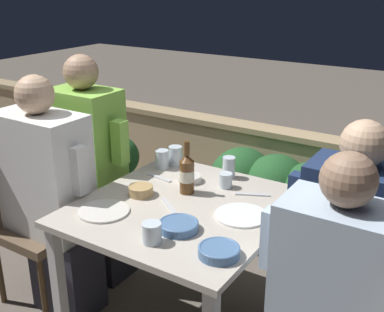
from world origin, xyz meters
name	(u,v)px	position (x,y,z in m)	size (l,w,h in m)	color
parapet_wall	(288,179)	(0.00, 1.34, 0.36)	(9.00, 0.18, 0.71)	tan
dining_table	(184,221)	(0.00, 0.00, 0.62)	(0.91, 0.97, 0.71)	#BCB2A3
planter_hedge	(274,197)	(0.04, 1.00, 0.36)	(0.90, 0.47, 0.64)	brown
chair_left_near	(28,206)	(-0.89, -0.19, 0.54)	(0.41, 0.41, 0.90)	brown
person_white_polo	(51,199)	(-0.70, -0.19, 0.64)	(0.52, 0.26, 1.28)	#282833
chair_left_far	(70,182)	(-0.93, 0.17, 0.54)	(0.41, 0.41, 0.90)	brown
person_green_blouse	(93,170)	(-0.74, 0.17, 0.67)	(0.48, 0.26, 1.32)	#282833
person_blue_shirt	(323,302)	(0.74, -0.19, 0.59)	(0.50, 0.26, 1.19)	#282833
person_navy_jumper	(341,253)	(0.70, 0.17, 0.60)	(0.48, 0.26, 1.20)	#282833
beer_bottle	(187,173)	(-0.06, 0.12, 0.81)	(0.07, 0.07, 0.27)	brown
plate_0	(241,215)	(0.28, 0.04, 0.72)	(0.24, 0.24, 0.01)	white
plate_1	(104,211)	(-0.26, -0.25, 0.72)	(0.23, 0.23, 0.01)	silver
bowl_0	(179,225)	(0.11, -0.21, 0.73)	(0.17, 0.17, 0.04)	#4C709E
bowl_1	(219,251)	(0.35, -0.29, 0.73)	(0.16, 0.16, 0.04)	#4C709E
bowl_2	(141,190)	(-0.23, -0.02, 0.74)	(0.12, 0.12, 0.05)	tan
bowl_3	(190,178)	(-0.12, 0.24, 0.73)	(0.12, 0.12, 0.03)	beige
glass_cup_0	(226,180)	(0.07, 0.28, 0.75)	(0.07, 0.07, 0.08)	silver
glass_cup_1	(152,233)	(0.08, -0.35, 0.76)	(0.08, 0.08, 0.09)	silver
glass_cup_2	(162,159)	(-0.35, 0.31, 0.77)	(0.07, 0.07, 0.11)	silver
glass_cup_3	(229,167)	(0.02, 0.40, 0.77)	(0.07, 0.07, 0.11)	silver
glass_cup_4	(175,156)	(-0.32, 0.40, 0.77)	(0.08, 0.08, 0.11)	silver
fork_0	(252,195)	(0.22, 0.27, 0.72)	(0.16, 0.09, 0.01)	silver
fork_1	(169,206)	(-0.05, -0.05, 0.72)	(0.15, 0.12, 0.01)	silver
fork_2	(159,177)	(-0.28, 0.19, 0.72)	(0.17, 0.05, 0.01)	silver
potted_plant	(116,170)	(-1.06, 0.72, 0.41)	(0.34, 0.34, 0.66)	#9E5638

